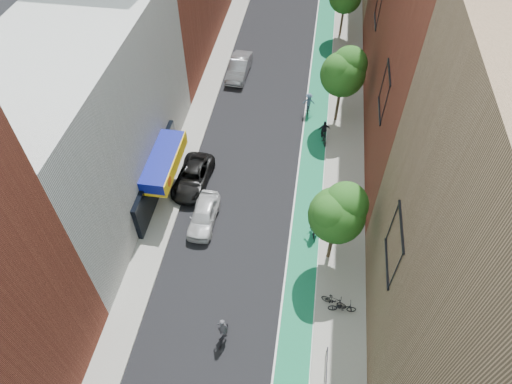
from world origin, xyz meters
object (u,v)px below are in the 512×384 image
at_px(cyclist_lane_near, 314,222).
at_px(cyclist_lane_mid, 324,134).
at_px(cyclist_lane_far, 308,104).
at_px(parked_car_white, 204,215).
at_px(cyclist_lead, 223,332).
at_px(parked_car_black, 193,177).
at_px(parked_car_silver, 239,67).

xyz_separation_m(cyclist_lane_near, cyclist_lane_mid, (0.20, 9.23, -0.24)).
height_order(cyclist_lane_mid, cyclist_lane_far, cyclist_lane_mid).
distance_m(cyclist_lane_near, cyclist_lane_far, 12.77).
xyz_separation_m(parked_car_white, cyclist_lead, (2.94, -8.06, -0.01)).
bearing_deg(parked_car_black, cyclist_lane_near, -15.46).
height_order(parked_car_silver, cyclist_lead, cyclist_lead).
height_order(parked_car_white, parked_car_silver, parked_car_silver).
relative_size(parked_car_white, cyclist_lane_mid, 2.15).
relative_size(cyclist_lead, cyclist_lane_mid, 1.05).
bearing_deg(cyclist_lane_mid, parked_car_white, 38.38).
xyz_separation_m(cyclist_lane_mid, cyclist_lane_far, (-1.50, 3.47, 0.17)).
bearing_deg(parked_car_silver, parked_car_white, -85.24).
relative_size(parked_car_white, parked_car_silver, 0.85).
height_order(cyclist_lead, cyclist_lane_near, cyclist_lane_near).
xyz_separation_m(parked_car_black, cyclist_lane_near, (9.10, -3.04, 0.26)).
height_order(parked_car_black, cyclist_lane_far, cyclist_lane_far).
relative_size(parked_car_white, cyclist_lane_far, 2.16).
xyz_separation_m(parked_car_white, cyclist_lane_near, (7.50, 0.35, 0.24)).
bearing_deg(parked_car_silver, parked_car_black, -91.11).
relative_size(parked_car_black, cyclist_lane_far, 2.57).
relative_size(parked_car_white, cyclist_lane_near, 1.87).
bearing_deg(cyclist_lane_mid, cyclist_lane_near, 75.92).
bearing_deg(cyclist_lane_mid, parked_car_silver, -57.35).
distance_m(parked_car_black, cyclist_lane_near, 9.60).
distance_m(cyclist_lead, cyclist_lane_mid, 18.27).
xyz_separation_m(cyclist_lead, cyclist_lane_mid, (4.76, 17.64, 0.00)).
bearing_deg(cyclist_lead, parked_car_white, -63.19).
bearing_deg(parked_car_black, cyclist_lane_mid, 36.64).
bearing_deg(cyclist_lane_near, parked_car_black, -23.69).
bearing_deg(parked_car_silver, cyclist_lane_mid, -41.83).
distance_m(parked_car_white, parked_car_black, 3.75).
relative_size(parked_car_white, cyclist_lead, 2.06).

